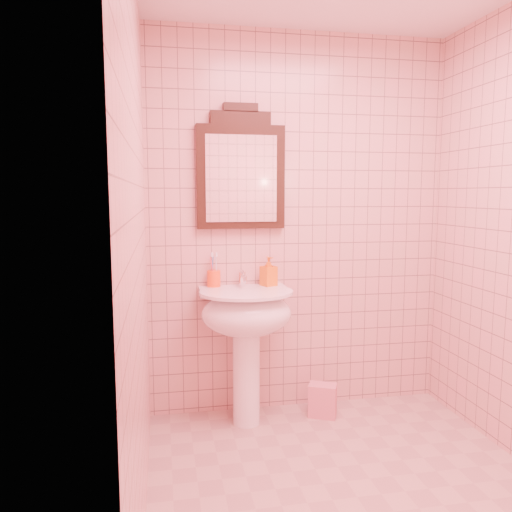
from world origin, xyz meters
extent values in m
plane|color=tan|center=(0.00, 0.00, 0.00)|extent=(2.20, 2.20, 0.00)
cube|color=#D3A293|center=(0.00, 1.10, 1.25)|extent=(2.00, 0.02, 2.50)
cylinder|color=white|center=(-0.39, 0.88, 0.35)|extent=(0.17, 0.17, 0.70)
ellipsoid|color=white|center=(-0.39, 0.86, 0.72)|extent=(0.56, 0.46, 0.28)
cube|color=white|center=(-0.39, 1.03, 0.83)|extent=(0.56, 0.15, 0.05)
cylinder|color=white|center=(-0.39, 0.86, 0.85)|extent=(0.58, 0.58, 0.02)
cylinder|color=white|center=(-0.39, 1.03, 0.91)|extent=(0.04, 0.04, 0.09)
cylinder|color=white|center=(-0.39, 0.97, 0.94)|extent=(0.02, 0.10, 0.02)
cylinder|color=white|center=(-0.39, 0.92, 0.93)|extent=(0.02, 0.02, 0.04)
cube|color=white|center=(-0.39, 1.04, 0.96)|extent=(0.02, 0.07, 0.01)
cube|color=black|center=(-0.39, 1.08, 1.56)|extent=(0.57, 0.05, 0.66)
cube|color=black|center=(-0.39, 1.08, 1.93)|extent=(0.38, 0.05, 0.08)
cube|color=black|center=(-0.39, 1.08, 2.00)|extent=(0.22, 0.05, 0.05)
cube|color=white|center=(-0.39, 1.05, 1.55)|extent=(0.46, 0.01, 0.55)
cylinder|color=#FD4B15|center=(-0.58, 1.04, 0.92)|extent=(0.09, 0.09, 0.11)
cylinder|color=silver|center=(-0.56, 1.04, 0.96)|extent=(0.01, 0.01, 0.20)
cylinder|color=#338CD8|center=(-0.59, 1.06, 0.96)|extent=(0.01, 0.01, 0.20)
cylinder|color=#E5334C|center=(-0.59, 1.03, 0.96)|extent=(0.01, 0.01, 0.20)
imported|color=orange|center=(-0.22, 1.01, 0.96)|extent=(0.12, 0.12, 0.19)
cube|color=#C8767E|center=(0.12, 0.88, 0.11)|extent=(0.21, 0.18, 0.22)
camera|label=1|loc=(-0.90, -2.12, 1.45)|focal=35.00mm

